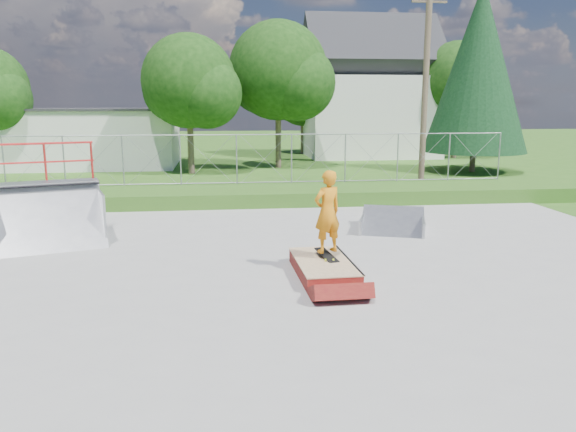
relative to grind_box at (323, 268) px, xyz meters
name	(u,v)px	position (x,y,z in m)	size (l,w,h in m)	color
ground	(256,292)	(-1.40, -0.78, -0.16)	(120.00, 120.00, 0.00)	#32621C
concrete_pad	(256,291)	(-1.40, -0.78, -0.14)	(20.00, 16.00, 0.04)	#999A97
grass_berm	(238,195)	(-1.40, 8.72, 0.09)	(24.00, 3.00, 0.50)	#32621C
grind_box	(323,268)	(0.00, 0.00, 0.00)	(1.12, 2.23, 0.33)	maroon
quarter_pipe	(49,196)	(-6.10, 3.24, 1.05)	(2.42, 2.05, 2.42)	#989A9F
flat_bank_ramp	(393,222)	(2.57, 3.70, 0.09)	(1.67, 1.78, 0.51)	#989A9F
skateboard	(327,255)	(0.11, 0.20, 0.21)	(0.22, 0.80, 0.02)	black
skater	(327,215)	(0.11, 0.20, 1.04)	(0.61, 0.40, 1.66)	orange
chain_link_fence	(237,159)	(-1.40, 9.72, 1.24)	(20.00, 0.06, 1.80)	gray
utility_building_flat	(83,138)	(-9.40, 21.22, 1.34)	(10.00, 6.00, 3.00)	white
gable_house	(369,96)	(7.60, 25.22, 3.67)	(8.40, 6.08, 8.94)	white
utility_pole	(425,87)	(6.10, 11.22, 3.84)	(0.24, 0.24, 8.00)	brown
tree_left_near	(194,85)	(-3.15, 17.06, 4.07)	(4.76, 4.48, 6.65)	brown
tree_center	(284,74)	(1.38, 19.03, 4.68)	(5.44, 5.12, 7.60)	brown
tree_right_far	(463,84)	(12.86, 23.05, 4.38)	(5.10, 4.80, 7.12)	brown
tree_back_mid	(307,99)	(3.81, 27.08, 3.47)	(4.08, 3.84, 5.70)	brown
conifer_tree	(479,68)	(10.60, 16.22, 4.88)	(5.04, 5.04, 9.10)	brown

